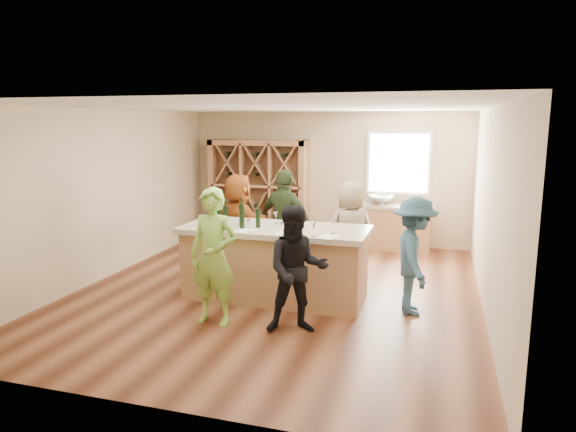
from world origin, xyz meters
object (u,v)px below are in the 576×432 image
(wine_rack, at_px, (258,190))
(wine_bottle_e, at_px, (258,218))
(wine_bottle_b, at_px, (226,217))
(person_near_left, at_px, (214,257))
(wine_bottle_a, at_px, (219,215))
(wine_bottle_c, at_px, (242,215))
(person_server, at_px, (414,256))
(person_near_right, at_px, (297,270))
(tasting_counter_base, at_px, (275,265))
(sink, at_px, (381,200))
(person_far_right, at_px, (350,232))
(person_far_mid, at_px, (285,223))
(wine_bottle_d, at_px, (242,218))
(person_far_left, at_px, (239,223))

(wine_rack, xyz_separation_m, wine_bottle_e, (1.34, -3.71, 0.11))
(wine_bottle_b, bearing_deg, person_near_left, -76.62)
(wine_bottle_a, bearing_deg, wine_bottle_c, 9.98)
(person_server, bearing_deg, person_near_right, 117.41)
(tasting_counter_base, height_order, wine_bottle_e, wine_bottle_e)
(wine_bottle_a, bearing_deg, sink, 61.66)
(wine_bottle_a, bearing_deg, wine_bottle_b, -30.79)
(wine_bottle_a, relative_size, wine_bottle_c, 0.93)
(wine_bottle_c, xyz_separation_m, person_far_right, (1.41, 1.20, -0.42))
(person_near_right, distance_m, person_far_mid, 2.39)
(wine_bottle_b, distance_m, person_server, 2.71)
(wine_bottle_a, distance_m, wine_bottle_e, 0.61)
(wine_rack, xyz_separation_m, person_server, (3.55, -3.63, -0.29))
(wine_bottle_e, distance_m, person_far_right, 1.73)
(person_near_left, height_order, person_far_right, person_near_left)
(person_far_mid, bearing_deg, wine_bottle_e, 107.81)
(wine_bottle_d, distance_m, person_near_left, 0.97)
(wine_bottle_d, bearing_deg, wine_bottle_c, 114.03)
(wine_rack, height_order, tasting_counter_base, wine_rack)
(sink, distance_m, wine_bottle_b, 4.17)
(wine_bottle_a, distance_m, person_near_left, 1.13)
(wine_bottle_b, distance_m, person_near_right, 1.65)
(sink, height_order, person_near_right, person_near_right)
(wine_bottle_e, bearing_deg, wine_bottle_d, -150.47)
(person_server, height_order, person_far_right, person_far_right)
(wine_bottle_c, bearing_deg, wine_bottle_b, -141.59)
(wine_rack, height_order, person_far_mid, wine_rack)
(wine_rack, xyz_separation_m, sink, (2.70, -0.07, -0.09))
(wine_bottle_b, distance_m, wine_bottle_d, 0.26)
(wine_bottle_c, bearing_deg, person_near_left, -88.36)
(wine_bottle_d, bearing_deg, wine_rack, 106.58)
(person_far_mid, bearing_deg, person_server, 171.08)
(sink, relative_size, wine_bottle_b, 1.74)
(wine_bottle_a, height_order, person_far_left, person_far_left)
(person_near_left, distance_m, person_far_right, 2.66)
(person_far_left, bearing_deg, tasting_counter_base, 163.16)
(person_near_right, bearing_deg, person_far_mid, 91.57)
(wine_rack, bearing_deg, wine_bottle_c, -73.76)
(person_near_left, relative_size, person_far_left, 1.04)
(person_near_right, bearing_deg, wine_bottle_a, 127.48)
(tasting_counter_base, xyz_separation_m, person_far_left, (-1.05, 1.19, 0.36))
(sink, distance_m, person_far_mid, 2.74)
(wine_bottle_d, height_order, person_near_left, person_near_left)
(wine_rack, height_order, wine_bottle_d, wine_rack)
(wine_bottle_c, distance_m, person_far_right, 1.90)
(tasting_counter_base, distance_m, wine_bottle_e, 0.76)
(person_far_mid, bearing_deg, wine_bottle_a, 82.27)
(person_server, bearing_deg, wine_bottle_e, 80.90)
(tasting_counter_base, bearing_deg, person_far_left, 131.38)
(wine_bottle_b, bearing_deg, wine_bottle_e, 13.01)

